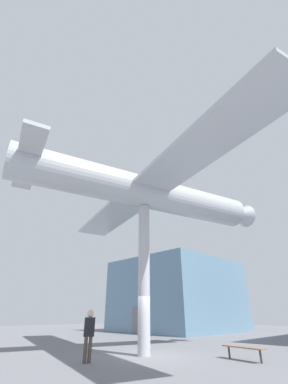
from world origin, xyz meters
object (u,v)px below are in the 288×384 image
(suspended_airplane, at_px, (148,193))
(plaza_bench, at_px, (243,348))
(visitor_person, at_px, (89,331))
(support_pylon_central, at_px, (144,273))

(suspended_airplane, relative_size, plaza_bench, 9.98)
(suspended_airplane, bearing_deg, visitor_person, -79.20)
(suspended_airplane, xyz_separation_m, visitor_person, (-0.26, -3.17, -7.12))
(suspended_airplane, xyz_separation_m, plaza_bench, (3.71, 1.78, -7.78))
(support_pylon_central, distance_m, visitor_person, 3.86)
(support_pylon_central, bearing_deg, visitor_person, -93.77)
(support_pylon_central, xyz_separation_m, plaza_bench, (3.78, 2.04, -3.20))
(visitor_person, height_order, plaza_bench, visitor_person)
(visitor_person, bearing_deg, support_pylon_central, 21.98)
(support_pylon_central, bearing_deg, plaza_bench, 28.38)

